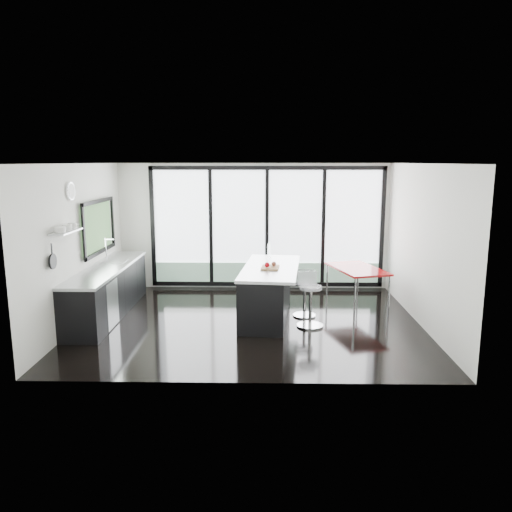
{
  "coord_description": "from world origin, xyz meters",
  "views": [
    {
      "loc": [
        0.28,
        -8.56,
        2.83
      ],
      "look_at": [
        0.1,
        0.3,
        1.15
      ],
      "focal_mm": 35.0,
      "sensor_mm": 36.0,
      "label": 1
    }
  ],
  "objects_px": {
    "bar_stool_near": "(310,306)",
    "red_table": "(356,286)",
    "island": "(267,291)",
    "bar_stool_far": "(305,299)"
  },
  "relations": [
    {
      "from": "red_table",
      "to": "bar_stool_near",
      "type": "bearing_deg",
      "value": -127.14
    },
    {
      "from": "bar_stool_near",
      "to": "red_table",
      "type": "xyz_separation_m",
      "value": [
        1.04,
        1.37,
        0.01
      ]
    },
    {
      "from": "island",
      "to": "bar_stool_near",
      "type": "distance_m",
      "value": 0.95
    },
    {
      "from": "island",
      "to": "red_table",
      "type": "height_order",
      "value": "island"
    },
    {
      "from": "bar_stool_near",
      "to": "red_table",
      "type": "distance_m",
      "value": 1.72
    },
    {
      "from": "island",
      "to": "red_table",
      "type": "distance_m",
      "value": 1.97
    },
    {
      "from": "bar_stool_far",
      "to": "red_table",
      "type": "relative_size",
      "value": 0.47
    },
    {
      "from": "bar_stool_near",
      "to": "red_table",
      "type": "bearing_deg",
      "value": 36.3
    },
    {
      "from": "bar_stool_far",
      "to": "bar_stool_near",
      "type": "bearing_deg",
      "value": -79.11
    },
    {
      "from": "island",
      "to": "bar_stool_near",
      "type": "bearing_deg",
      "value": -36.79
    }
  ]
}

